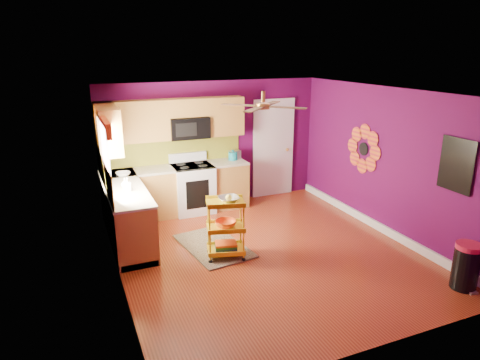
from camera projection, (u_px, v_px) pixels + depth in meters
name	position (u px, v px, depth m)	size (l,w,h in m)	color
ground	(266.00, 252.00, 6.80)	(5.00, 5.00, 0.00)	maroon
room_envelope	(270.00, 152.00, 6.32)	(4.54, 5.04, 2.52)	#4F0943
lower_cabinets	(156.00, 201.00, 7.77)	(2.81, 2.31, 0.94)	#9C692A
electric_range	(193.00, 188.00, 8.36)	(0.76, 0.66, 1.13)	white
upper_cabinetry	(153.00, 123.00, 7.72)	(2.80, 2.30, 1.26)	#9C692A
left_window	(104.00, 143.00, 6.39)	(0.08, 1.35, 1.08)	white
panel_door	(273.00, 149.00, 9.17)	(0.95, 0.11, 2.15)	white
right_wall_art	(401.00, 155.00, 6.89)	(0.04, 2.74, 1.04)	black
ceiling_fan	(263.00, 106.00, 6.30)	(1.01, 1.01, 0.26)	#BF8C3F
shag_rug	(213.00, 246.00, 6.98)	(0.86, 1.41, 0.02)	black
rolling_cart	(226.00, 226.00, 6.47)	(0.65, 0.54, 1.02)	yellow
trash_can	(466.00, 266.00, 5.69)	(0.38, 0.40, 0.64)	black
teal_kettle	(233.00, 156.00, 8.61)	(0.18, 0.18, 0.21)	teal
toaster	(235.00, 155.00, 8.68)	(0.22, 0.15, 0.18)	beige
soap_bottle_a	(127.00, 184.00, 6.72)	(0.10, 0.10, 0.21)	#EA3F72
soap_bottle_b	(125.00, 183.00, 6.86)	(0.13, 0.13, 0.17)	white
counter_dish	(123.00, 174.00, 7.55)	(0.25, 0.25, 0.06)	white
counter_cup	(127.00, 188.00, 6.74)	(0.12, 0.12, 0.09)	white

